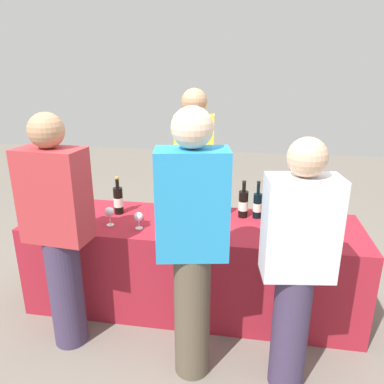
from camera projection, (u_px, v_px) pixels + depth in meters
The scene contains 19 objects.
ground_plane at pixel (192, 303), 3.14m from camera, with size 12.00×12.00×0.00m, color slate.
tasting_table at pixel (192, 264), 3.02m from camera, with size 2.61×0.74×0.74m, color maroon.
wine_bottle_0 at pixel (118, 200), 3.05m from camera, with size 0.08×0.08×0.32m.
wine_bottle_1 at pixel (167, 203), 3.01m from camera, with size 0.07×0.07×0.30m.
wine_bottle_2 at pixel (197, 204), 2.95m from camera, with size 0.07×0.07×0.34m.
wine_bottle_3 at pixel (222, 201), 3.00m from camera, with size 0.08×0.08×0.33m.
wine_bottle_4 at pixel (243, 204), 2.97m from camera, with size 0.08×0.08×0.31m.
wine_bottle_5 at pixel (257, 205), 2.96m from camera, with size 0.07×0.07×0.31m.
wine_bottle_6 at pixel (271, 210), 2.84m from camera, with size 0.07×0.07×0.32m.
wine_bottle_7 at pixel (315, 211), 2.80m from camera, with size 0.08×0.08×0.33m.
wine_glass_0 at pixel (109, 212), 2.82m from camera, with size 0.07×0.07×0.15m.
wine_glass_1 at pixel (139, 217), 2.76m from camera, with size 0.07×0.07×0.13m.
wine_glass_2 at pixel (275, 222), 2.63m from camera, with size 0.07×0.07×0.15m.
wine_glass_3 at pixel (306, 224), 2.63m from camera, with size 0.07×0.07×0.14m.
ice_bucket at pixel (289, 210), 2.91m from camera, with size 0.20×0.20×0.18m, color silver.
server_pouring at pixel (194, 172), 3.48m from camera, with size 0.38×0.23×1.73m.
guest_0 at pixel (59, 229), 2.44m from camera, with size 0.44×0.27×1.65m.
guest_1 at pixel (192, 242), 2.16m from camera, with size 0.45×0.30×1.71m.
guest_2 at pixel (296, 264), 2.09m from camera, with size 0.42×0.27×1.57m.
Camera 1 is at (0.44, -2.64, 1.90)m, focal length 34.58 mm.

